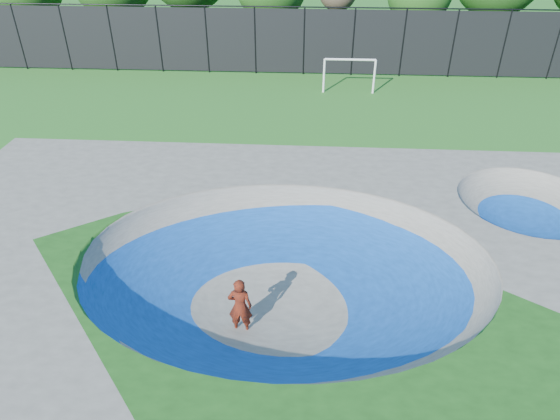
{
  "coord_description": "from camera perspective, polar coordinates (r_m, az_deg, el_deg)",
  "views": [
    {
      "loc": [
        0.54,
        -10.35,
        9.51
      ],
      "look_at": [
        -0.31,
        3.0,
        1.1
      ],
      "focal_mm": 32.0,
      "sensor_mm": 36.0,
      "label": 1
    }
  ],
  "objects": [
    {
      "name": "skate_deck",
      "position": [
        13.57,
        0.52,
        -8.05
      ],
      "size": [
        22.0,
        14.0,
        1.5
      ],
      "primitive_type": "cube",
      "color": "gray",
      "rests_on": "ground"
    },
    {
      "name": "skateboard",
      "position": [
        13.3,
        -4.43,
        -13.48
      ],
      "size": [
        0.78,
        0.24,
        0.05
      ],
      "primitive_type": "cube",
      "rotation": [
        0.0,
        0.0,
        0.02
      ],
      "color": "black",
      "rests_on": "ground"
    },
    {
      "name": "fence",
      "position": [
        32.22,
        2.76,
        18.83
      ],
      "size": [
        48.09,
        0.09,
        4.04
      ],
      "color": "black",
      "rests_on": "ground"
    },
    {
      "name": "skater",
      "position": [
        12.73,
        -4.58,
        -10.91
      ],
      "size": [
        0.62,
        0.41,
        1.68
      ],
      "primitive_type": "imported",
      "rotation": [
        0.0,
        0.0,
        3.13
      ],
      "color": "#AA2A0D",
      "rests_on": "ground"
    },
    {
      "name": "ground",
      "position": [
        14.07,
        0.5,
        -10.38
      ],
      "size": [
        120.0,
        120.0,
        0.0
      ],
      "primitive_type": "plane",
      "color": "#22651C",
      "rests_on": "ground"
    },
    {
      "name": "soccer_goal",
      "position": [
        29.23,
        7.96,
        15.64
      ],
      "size": [
        2.94,
        0.12,
        1.94
      ],
      "color": "white",
      "rests_on": "ground"
    }
  ]
}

